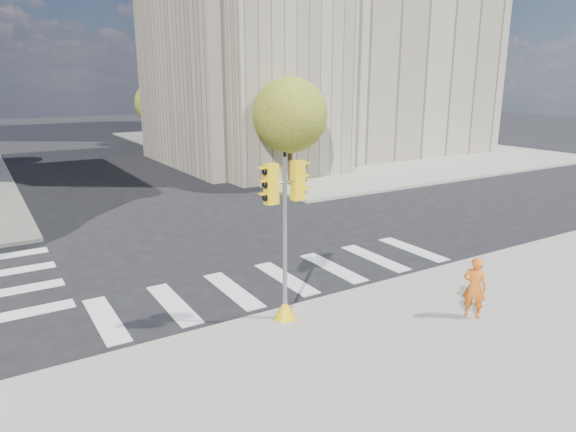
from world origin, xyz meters
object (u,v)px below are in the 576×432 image
Objects in this scene: lamp_near at (263,103)px; lamp_far at (183,97)px; photographer at (474,287)px; traffic_signal at (285,252)px.

lamp_near and lamp_far have the same top height.
lamp_near is 14.00m from lamp_far.
lamp_near is 1.00× the size of lamp_far.
lamp_near reaches higher than photographer.
photographer is at bearing -104.96° from lamp_near.
traffic_signal is (-9.69, -32.60, -2.67)m from lamp_far.
lamp_far is 35.62m from photographer.
lamp_near is at bearing -44.91° from photographer.
photographer is (-5.61, -34.99, -3.64)m from lamp_far.
traffic_signal is at bearing 29.76° from photographer.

